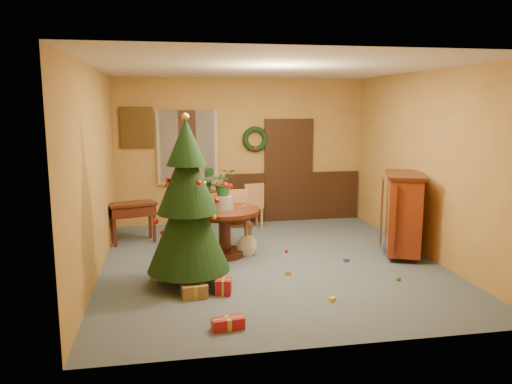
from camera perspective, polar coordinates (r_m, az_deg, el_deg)
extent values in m
plane|color=#35414E|center=(7.71, 1.61, -8.03)|extent=(5.50, 5.50, 0.00)
plane|color=silver|center=(7.35, 1.72, 14.01)|extent=(5.50, 5.50, 0.00)
plane|color=olive|center=(10.08, -1.58, 4.66)|extent=(5.00, 0.00, 5.00)
plane|color=olive|center=(4.77, 8.51, -1.39)|extent=(5.00, 0.00, 5.00)
plane|color=olive|center=(7.30, -17.93, 2.16)|extent=(0.00, 5.50, 5.50)
plane|color=olive|center=(8.27, 18.88, 2.97)|extent=(0.00, 5.50, 5.50)
cube|color=black|center=(10.38, 4.22, -0.50)|extent=(2.80, 0.06, 1.00)
cube|color=black|center=(10.26, 3.73, 2.49)|extent=(1.00, 0.08, 2.10)
cube|color=white|center=(10.30, 3.69, 2.23)|extent=(0.80, 0.03, 1.90)
cube|color=black|center=(9.92, -7.86, 5.06)|extent=(1.05, 0.08, 1.45)
cube|color=white|center=(9.95, -7.86, 5.08)|extent=(0.88, 0.03, 1.25)
cube|color=white|center=(9.86, -10.06, 4.97)|extent=(0.42, 0.02, 1.45)
cube|color=white|center=(9.89, -5.63, 5.09)|extent=(0.42, 0.02, 1.45)
torus|color=black|center=(10.02, -0.09, 6.07)|extent=(0.51, 0.11, 0.51)
cube|color=#4C3819|center=(9.91, -13.45, 7.20)|extent=(0.62, 0.05, 0.78)
cube|color=gray|center=(9.94, -13.44, 7.21)|extent=(0.48, 0.02, 0.62)
cylinder|color=black|center=(7.83, -3.66, -2.18)|extent=(1.11, 1.11, 0.06)
cylinder|color=black|center=(7.85, -3.66, -2.61)|extent=(0.99, 0.99, 0.04)
cylinder|color=black|center=(7.92, -3.63, -4.71)|extent=(0.18, 0.18, 0.62)
cylinder|color=black|center=(8.01, -3.61, -6.98)|extent=(0.60, 0.60, 0.10)
cylinder|color=slate|center=(7.81, -3.67, -1.19)|extent=(0.29, 0.29, 0.22)
imported|color=#1E4C23|center=(7.75, -3.70, 1.14)|extent=(0.38, 0.33, 0.43)
cube|color=#9A623D|center=(8.21, -2.12, -3.59)|extent=(0.45, 0.45, 0.05)
cube|color=#9A623D|center=(8.34, -2.38, -1.46)|extent=(0.43, 0.06, 0.51)
cube|color=#9A623D|center=(8.46, -1.17, -4.84)|extent=(0.05, 0.05, 0.44)
cube|color=#9A623D|center=(8.40, -3.49, -4.96)|extent=(0.05, 0.05, 0.44)
cube|color=#9A623D|center=(8.14, -0.68, -5.44)|extent=(0.05, 0.05, 0.44)
cube|color=#9A623D|center=(8.07, -3.09, -5.58)|extent=(0.05, 0.05, 0.44)
cube|color=#9A623D|center=(9.79, -0.51, -1.64)|extent=(0.43, 0.43, 0.05)
cube|color=#9A623D|center=(9.58, -0.20, -0.39)|extent=(0.39, 0.09, 0.46)
cube|color=#9A623D|center=(9.65, -1.11, -3.13)|extent=(0.05, 0.05, 0.39)
cube|color=#9A623D|center=(9.74, 0.64, -3.00)|extent=(0.05, 0.05, 0.39)
cube|color=#9A623D|center=(9.94, -1.64, -2.74)|extent=(0.05, 0.05, 0.39)
cube|color=#9A623D|center=(10.03, 0.07, -2.62)|extent=(0.05, 0.05, 0.39)
cylinder|color=black|center=(9.31, -5.47, -2.38)|extent=(0.10, 0.10, 0.80)
cylinder|color=black|center=(9.23, -5.51, 0.09)|extent=(0.32, 0.32, 0.03)
imported|color=#19471E|center=(9.19, -5.53, 1.54)|extent=(0.30, 0.28, 0.44)
cylinder|color=#382111|center=(6.85, -7.64, -9.38)|extent=(0.14, 0.14, 0.24)
cone|color=black|center=(6.65, -7.78, -3.41)|extent=(1.10, 1.10, 1.30)
cone|color=black|center=(6.54, -7.90, 1.73)|extent=(0.80, 0.80, 0.95)
cone|color=black|center=(6.49, -8.00, 5.68)|extent=(0.52, 0.52, 0.60)
sphere|color=gold|center=(6.47, -8.07, 8.51)|extent=(0.10, 0.10, 0.10)
cube|color=black|center=(8.87, -13.98, -1.34)|extent=(0.88, 0.60, 0.05)
cube|color=black|center=(8.90, -13.95, -2.11)|extent=(0.82, 0.55, 0.17)
cube|color=black|center=(8.98, -16.05, -3.64)|extent=(0.12, 0.28, 0.66)
cube|color=black|center=(8.93, -11.72, -3.53)|extent=(0.12, 0.28, 0.66)
cube|color=#5A1A0A|center=(8.23, 16.47, -2.38)|extent=(0.82, 1.08, 1.20)
cube|color=black|center=(8.12, 16.68, 1.87)|extent=(0.89, 1.16, 0.05)
cylinder|color=black|center=(8.04, 17.55, -7.42)|extent=(0.07, 0.07, 0.09)
cylinder|color=black|center=(8.73, 15.06, -5.91)|extent=(0.07, 0.07, 0.09)
cube|color=brown|center=(6.41, -7.05, -11.12)|extent=(0.34, 0.26, 0.17)
cube|color=gold|center=(6.41, -7.05, -11.12)|extent=(0.32, 0.07, 0.17)
cube|color=gold|center=(6.41, -7.05, -11.12)|extent=(0.07, 0.24, 0.17)
cube|color=maroon|center=(6.47, -3.73, -10.72)|extent=(0.23, 0.23, 0.20)
cube|color=gold|center=(6.47, -3.73, -10.72)|extent=(0.20, 0.07, 0.20)
cube|color=gold|center=(6.47, -3.73, -10.72)|extent=(0.07, 0.20, 0.20)
cube|color=brown|center=(7.13, -10.70, -9.11)|extent=(0.32, 0.30, 0.14)
cube|color=gold|center=(7.13, -10.70, -9.11)|extent=(0.23, 0.17, 0.14)
cube|color=gold|center=(7.13, -10.70, -9.11)|extent=(0.14, 0.17, 0.14)
cube|color=maroon|center=(5.54, -3.22, -14.77)|extent=(0.37, 0.19, 0.12)
cube|color=gold|center=(5.54, -3.22, -14.77)|extent=(0.35, 0.07, 0.13)
cube|color=gold|center=(5.54, -3.22, -14.77)|extent=(0.07, 0.15, 0.13)
cube|color=#225197|center=(7.84, 10.28, -7.68)|extent=(0.09, 0.06, 0.05)
sphere|color=#238129|center=(7.20, 15.96, -9.50)|extent=(0.06, 0.06, 0.06)
cube|color=gold|center=(6.32, 8.73, -12.04)|extent=(0.09, 0.09, 0.05)
sphere|color=red|center=(8.19, 3.51, -6.73)|extent=(0.06, 0.06, 0.06)
cube|color=gold|center=(7.15, 3.68, -9.29)|extent=(0.09, 0.07, 0.05)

